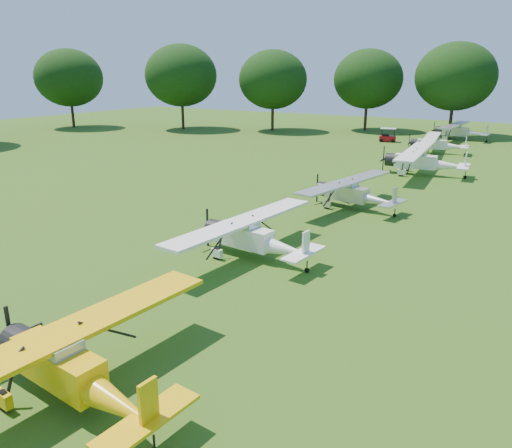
% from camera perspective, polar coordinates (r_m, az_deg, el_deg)
% --- Properties ---
extents(ground, '(160.00, 160.00, 0.00)m').
position_cam_1_polar(ground, '(24.98, 0.32, -3.91)').
color(ground, '#274F13').
rests_on(ground, ground).
extents(tree_belt, '(137.36, 130.27, 14.52)m').
position_cam_1_polar(tree_belt, '(21.85, 8.89, 14.47)').
color(tree_belt, '#321D13').
rests_on(tree_belt, ground).
extents(aircraft_2, '(6.77, 10.79, 2.12)m').
position_cam_1_polar(aircraft_2, '(15.10, -20.64, -14.91)').
color(aircraft_2, yellow).
rests_on(aircraft_2, ground).
extents(aircraft_3, '(6.53, 10.40, 2.04)m').
position_cam_1_polar(aircraft_3, '(24.63, -0.47, -1.27)').
color(aircraft_3, white).
rests_on(aircraft_3, ground).
extents(aircraft_4, '(6.39, 10.12, 1.99)m').
position_cam_1_polar(aircraft_4, '(34.21, 11.01, 3.62)').
color(aircraft_4, silver).
rests_on(aircraft_4, ground).
extents(aircraft_5, '(7.52, 11.97, 2.35)m').
position_cam_1_polar(aircraft_5, '(47.07, 18.46, 6.98)').
color(aircraft_5, white).
rests_on(aircraft_5, ground).
extents(aircraft_6, '(6.50, 10.30, 2.02)m').
position_cam_1_polar(aircraft_6, '(60.28, 19.91, 8.71)').
color(aircraft_6, white).
rests_on(aircraft_6, ground).
extents(aircraft_7, '(7.22, 11.48, 2.26)m').
position_cam_1_polar(aircraft_7, '(73.01, 22.20, 9.89)').
color(aircraft_7, silver).
rests_on(aircraft_7, ground).
extents(golf_cart, '(2.28, 1.69, 1.76)m').
position_cam_1_polar(golf_cart, '(68.58, 14.78, 9.57)').
color(golf_cart, '#A80C13').
rests_on(golf_cart, ground).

